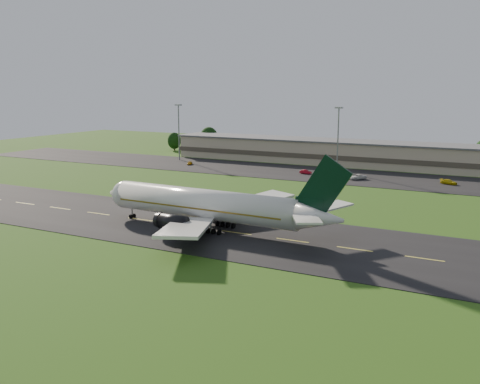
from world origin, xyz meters
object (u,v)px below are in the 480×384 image
at_px(airliner, 208,205).
at_px(terminal, 355,154).
at_px(service_vehicle_c, 357,177).
at_px(service_vehicle_d, 449,182).
at_px(light_mast_west, 179,125).
at_px(light_mast_centre, 338,131).
at_px(service_vehicle_b, 306,172).
at_px(service_vehicle_a, 190,163).

relative_size(airliner, terminal, 0.35).
height_order(terminal, service_vehicle_c, terminal).
height_order(terminal, service_vehicle_d, terminal).
xyz_separation_m(light_mast_west, service_vehicle_d, (94.52, -8.86, -11.97)).
bearing_deg(light_mast_west, service_vehicle_c, -10.07).
height_order(terminal, light_mast_west, light_mast_west).
distance_m(airliner, service_vehicle_d, 79.17).
distance_m(airliner, terminal, 96.22).
bearing_deg(light_mast_centre, service_vehicle_b, -125.39).
relative_size(service_vehicle_c, service_vehicle_d, 1.14).
bearing_deg(service_vehicle_d, service_vehicle_a, 111.15).
bearing_deg(airliner, light_mast_west, 128.34).
xyz_separation_m(light_mast_west, service_vehicle_c, (70.05, -12.44, -11.91)).
bearing_deg(light_mast_west, terminal, 14.76).
bearing_deg(light_mast_centre, service_vehicle_c, -51.05).
distance_m(service_vehicle_b, service_vehicle_d, 41.43).
bearing_deg(service_vehicle_b, service_vehicle_a, 96.07).
distance_m(terminal, service_vehicle_d, 41.64).
bearing_deg(service_vehicle_a, service_vehicle_d, -21.51).
height_order(light_mast_west, light_mast_centre, same).
height_order(light_mast_west, service_vehicle_b, light_mast_west).
distance_m(airliner, service_vehicle_a, 86.75).
relative_size(light_mast_west, service_vehicle_b, 5.51).
bearing_deg(light_mast_centre, terminal, 85.05).
height_order(airliner, service_vehicle_b, airliner).
distance_m(service_vehicle_a, service_vehicle_c, 59.84).
distance_m(light_mast_west, light_mast_centre, 60.00).
height_order(airliner, light_mast_west, light_mast_west).
height_order(service_vehicle_b, service_vehicle_c, service_vehicle_c).
bearing_deg(service_vehicle_c, terminal, 144.81).
relative_size(light_mast_west, service_vehicle_c, 3.88).
relative_size(terminal, service_vehicle_b, 39.27).
bearing_deg(terminal, service_vehicle_b, -107.78).
relative_size(terminal, light_mast_west, 7.13).
xyz_separation_m(light_mast_west, light_mast_centre, (60.00, 0.00, 0.00)).
relative_size(airliner, service_vehicle_a, 15.00).
bearing_deg(service_vehicle_c, light_mast_west, -152.08).
relative_size(light_mast_centre, service_vehicle_c, 3.88).
height_order(service_vehicle_a, service_vehicle_c, service_vehicle_c).
bearing_deg(light_mast_west, service_vehicle_b, -10.37).
bearing_deg(airliner, service_vehicle_b, 97.10).
bearing_deg(terminal, light_mast_centre, -94.95).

